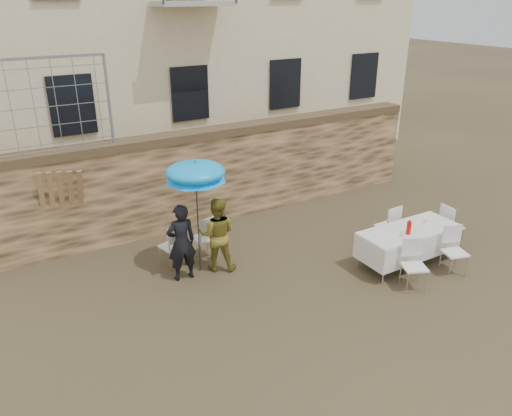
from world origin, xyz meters
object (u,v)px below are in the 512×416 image
couple_chair_right (204,237)px  table_chair_front_right (455,251)px  woman_dress (217,234)px  banquet_table (409,231)px  man_suit (181,243)px  umbrella (196,175)px  table_chair_side (451,225)px  couple_chair_left (172,245)px  table_chair_front_left (415,266)px  table_chair_back (387,225)px  soda_bottle (409,228)px

couple_chair_right → table_chair_front_right: (3.96, -3.04, 0.00)m
woman_dress → banquet_table: 3.82m
man_suit → umbrella: (0.40, 0.10, 1.24)m
couple_chair_right → table_chair_side: same height
woman_dress → couple_chair_left: woman_dress is taller
couple_chair_right → table_chair_side: bearing=148.9°
man_suit → table_chair_front_left: (3.56, -2.49, -0.29)m
table_chair_side → woman_dress: bearing=75.3°
table_chair_front_right → couple_chair_right: bearing=159.4°
umbrella → couple_chair_left: 1.65m
couple_chair_left → table_chair_back: (4.36, -1.49, 0.00)m
couple_chair_right → table_chair_side: size_ratio=1.00×
soda_bottle → banquet_table: bearing=36.9°
soda_bottle → table_chair_front_left: soda_bottle is taller
umbrella → table_chair_front_right: bearing=-31.3°
soda_bottle → table_chair_back: size_ratio=0.27×
banquet_table → table_chair_front_right: (0.50, -0.75, -0.25)m
man_suit → table_chair_front_left: man_suit is taller
banquet_table → table_chair_back: table_chair_back is taller
soda_bottle → couple_chair_left: bearing=148.3°
couple_chair_left → soda_bottle: soda_bottle is taller
man_suit → table_chair_back: 4.47m
woman_dress → table_chair_front_left: (2.81, -2.49, -0.28)m
table_chair_back → woman_dress: bearing=-17.1°
woman_dress → umbrella: 1.31m
couple_chair_right → table_chair_back: size_ratio=1.00×
man_suit → umbrella: 1.31m
table_chair_front_right → woman_dress: bearing=164.4°
umbrella → couple_chair_left: (-0.40, 0.45, -1.54)m
soda_bottle → table_chair_back: 1.11m
soda_bottle → table_chair_front_left: (-0.40, -0.60, -0.43)m
man_suit → couple_chair_left: (-0.00, 0.55, -0.29)m
woman_dress → soda_bottle: size_ratio=5.82×
banquet_table → table_chair_front_left: size_ratio=2.19×
banquet_table → table_chair_side: 1.43m
soda_bottle → table_chair_front_right: (0.70, -0.60, -0.43)m
table_chair_front_left → table_chair_side: size_ratio=1.00×
couple_chair_right → soda_bottle: (3.26, -2.44, 0.43)m
man_suit → table_chair_side: size_ratio=1.61×
woman_dress → couple_chair_right: size_ratio=1.58×
banquet_table → umbrella: bearing=153.9°
woman_dress → soda_bottle: woman_dress is taller
man_suit → couple_chair_left: man_suit is taller
couple_chair_right → table_chair_front_left: size_ratio=1.00×
couple_chair_right → banquet_table: size_ratio=0.46×
umbrella → table_chair_back: 4.37m
table_chair_front_left → table_chair_side: 2.17m
umbrella → couple_chair_left: umbrella is taller
table_chair_side → table_chair_back: bearing=63.9°
man_suit → soda_bottle: (3.96, -1.89, 0.13)m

